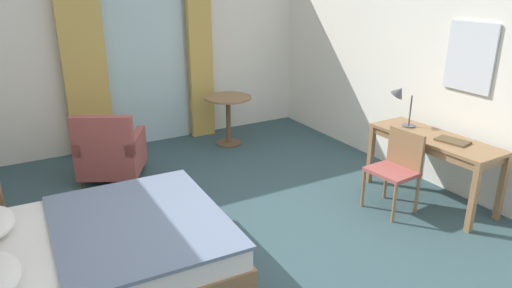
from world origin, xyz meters
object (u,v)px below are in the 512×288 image
writing_desk (434,145)px  round_cafe_table (228,109)px  closed_book (453,141)px  bed (90,256)px  desk_lamp (401,96)px  armchair_by_window (111,153)px  desk_chair (397,165)px

writing_desk → round_cafe_table: 2.99m
writing_desk → closed_book: (0.01, -0.21, 0.10)m
bed → closed_book: bearing=-8.0°
desk_lamp → bed: bearing=-176.9°
writing_desk → armchair_by_window: armchair_by_window is taller
bed → writing_desk: bed is taller
writing_desk → desk_chair: (-0.49, 0.04, -0.16)m
closed_book → bed: bearing=160.2°
writing_desk → bed: bearing=175.2°
desk_chair → armchair_by_window: (-2.48, 2.28, -0.15)m
closed_book → armchair_by_window: bearing=127.9°
desk_chair → desk_lamp: desk_lamp is taller
writing_desk → desk_chair: 0.52m
desk_chair → round_cafe_table: bearing=103.4°
desk_chair → closed_book: bearing=-26.5°
desk_lamp → desk_chair: bearing=-133.8°
bed → desk_chair: bed is taller
writing_desk → armchair_by_window: bearing=141.9°
desk_lamp → round_cafe_table: bearing=115.5°
bed → desk_lamp: 3.67m
bed → closed_book: (3.64, -0.51, 0.50)m
writing_desk → round_cafe_table: (-1.14, 2.77, -0.12)m
bed → desk_chair: (3.14, -0.26, 0.24)m
desk_chair → armchair_by_window: armchair_by_window is taller
desk_lamp → round_cafe_table: 2.57m
round_cafe_table → desk_chair: bearing=-76.6°
closed_book → round_cafe_table: bearing=99.5°
desk_chair → round_cafe_table: 2.80m
desk_chair → bed: bearing=175.2°
closed_book → desk_lamp: bearing=84.1°
round_cafe_table → desk_lamp: bearing=-64.5°
bed → writing_desk: bearing=-4.8°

